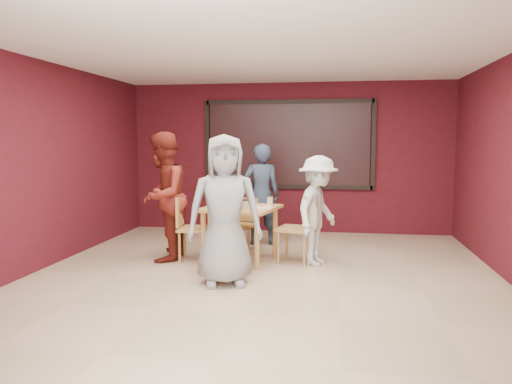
% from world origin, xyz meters
% --- Properties ---
extents(floor, '(7.00, 7.00, 0.00)m').
position_xyz_m(floor, '(0.00, 0.00, 0.00)').
color(floor, tan).
rests_on(floor, ground).
extents(window_blinds, '(3.00, 0.02, 1.50)m').
position_xyz_m(window_blinds, '(0.00, 3.45, 1.65)').
color(window_blinds, black).
extents(dining_table, '(1.16, 1.16, 0.94)m').
position_xyz_m(dining_table, '(-0.45, 1.05, 0.69)').
color(dining_table, tan).
rests_on(dining_table, floor).
extents(chair_front, '(0.43, 0.43, 0.82)m').
position_xyz_m(chair_front, '(-0.50, 0.30, 0.47)').
color(chair_front, '#B08644').
rests_on(chair_front, floor).
extents(chair_back, '(0.46, 0.46, 0.82)m').
position_xyz_m(chair_back, '(-0.53, 1.76, 0.46)').
color(chair_back, '#B08644').
rests_on(chair_back, floor).
extents(chair_left, '(0.49, 0.49, 0.93)m').
position_xyz_m(chair_left, '(-1.19, 0.97, 0.52)').
color(chair_left, '#B08644').
rests_on(chair_left, floor).
extents(chair_right, '(0.56, 0.56, 0.97)m').
position_xyz_m(chair_right, '(0.42, 1.06, 0.55)').
color(chair_right, '#B08644').
rests_on(chair_right, floor).
extents(diner_front, '(1.01, 0.80, 1.81)m').
position_xyz_m(diner_front, '(-0.41, -0.14, 0.90)').
color(diner_front, gray).
rests_on(diner_front, floor).
extents(diner_back, '(0.68, 0.51, 1.67)m').
position_xyz_m(diner_back, '(-0.32, 2.23, 0.84)').
color(diner_back, '#2B384E').
rests_on(diner_back, floor).
extents(diner_left, '(0.73, 0.92, 1.85)m').
position_xyz_m(diner_left, '(-1.56, 0.92, 0.93)').
color(diner_left, maroon).
rests_on(diner_left, floor).
extents(diner_right, '(0.88, 1.12, 1.52)m').
position_xyz_m(diner_right, '(0.66, 1.02, 0.76)').
color(diner_right, silver).
rests_on(diner_right, floor).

